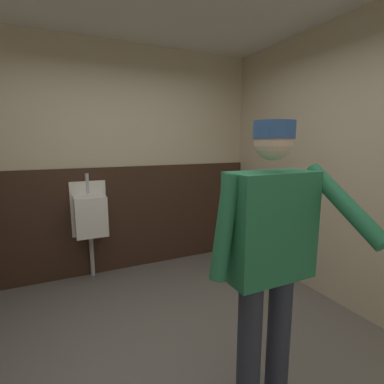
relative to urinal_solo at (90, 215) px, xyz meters
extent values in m
cube|color=slate|center=(0.34, -1.68, -0.80)|extent=(4.21, 4.28, 0.04)
cube|color=beige|center=(0.34, 0.22, 0.59)|extent=(4.21, 0.12, 2.74)
cube|color=beige|center=(2.20, -1.68, 0.59)|extent=(0.12, 4.28, 2.74)
cube|color=#382319|center=(0.34, 0.14, -0.13)|extent=(3.61, 0.03, 1.30)
cube|color=white|center=(0.00, 0.13, 0.05)|extent=(0.40, 0.05, 0.65)
cube|color=white|center=(0.00, -0.04, 0.00)|extent=(0.34, 0.30, 0.45)
cylinder|color=#B7BABF|center=(0.00, 0.12, 0.34)|extent=(0.04, 0.04, 0.24)
cylinder|color=#B7BABF|center=(0.00, 0.09, -0.50)|extent=(0.05, 0.05, 0.55)
cylinder|color=#2D3342|center=(0.61, -2.20, -0.36)|extent=(0.14, 0.14, 0.84)
cylinder|color=#2D3342|center=(0.83, -2.20, -0.36)|extent=(0.14, 0.14, 0.84)
cube|color=#26724C|center=(0.72, -2.20, 0.36)|extent=(0.50, 0.24, 0.60)
cylinder|color=#26724C|center=(0.43, -2.20, 0.39)|extent=(0.17, 0.09, 0.56)
cylinder|color=#26724C|center=(1.02, -2.42, 0.51)|extent=(0.09, 0.50, 0.39)
sphere|color=beige|center=(0.72, -2.20, 0.83)|extent=(0.21, 0.21, 0.21)
cylinder|color=#335999|center=(0.72, -2.20, 0.88)|extent=(0.22, 0.22, 0.09)
camera|label=1|loc=(-0.34, -3.42, 0.82)|focal=27.29mm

